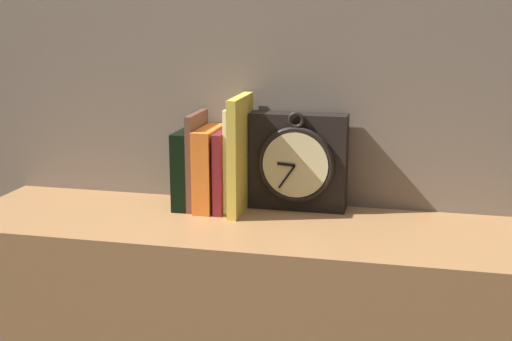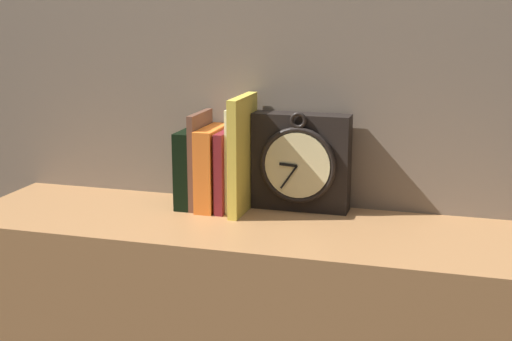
{
  "view_description": "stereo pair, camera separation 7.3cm",
  "coord_description": "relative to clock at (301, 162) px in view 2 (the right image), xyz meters",
  "views": [
    {
      "loc": [
        0.32,
        -1.37,
        1.26
      ],
      "look_at": [
        0.0,
        0.0,
        0.93
      ],
      "focal_mm": 50.0,
      "sensor_mm": 36.0,
      "label": 1
    },
    {
      "loc": [
        0.39,
        -1.35,
        1.26
      ],
      "look_at": [
        0.0,
        0.0,
        0.93
      ],
      "focal_mm": 50.0,
      "sensor_mm": 36.0,
      "label": 2
    }
  ],
  "objects": [
    {
      "name": "clock",
      "position": [
        0.0,
        0.0,
        0.0
      ],
      "size": [
        0.21,
        0.07,
        0.22
      ],
      "color": "black",
      "rests_on": "bookshelf"
    },
    {
      "name": "book_slot3_maroon",
      "position": [
        -0.16,
        -0.03,
        -0.02
      ],
      "size": [
        0.02,
        0.14,
        0.18
      ],
      "color": "maroon",
      "rests_on": "bookshelf"
    },
    {
      "name": "book_slot5_yellow",
      "position": [
        -0.12,
        -0.04,
        0.02
      ],
      "size": [
        0.02,
        0.16,
        0.25
      ],
      "color": "gold",
      "rests_on": "bookshelf"
    },
    {
      "name": "book_slot0_black",
      "position": [
        -0.24,
        -0.03,
        -0.02
      ],
      "size": [
        0.04,
        0.13,
        0.17
      ],
      "color": "black",
      "rests_on": "bookshelf"
    },
    {
      "name": "book_slot4_cream",
      "position": [
        -0.14,
        -0.03,
        0.01
      ],
      "size": [
        0.02,
        0.12,
        0.23
      ],
      "color": "beige",
      "rests_on": "bookshelf"
    },
    {
      "name": "book_slot1_brown",
      "position": [
        -0.22,
        -0.03,
        -0.0
      ],
      "size": [
        0.01,
        0.13,
        0.21
      ],
      "color": "brown",
      "rests_on": "bookshelf"
    },
    {
      "name": "book_slot2_orange",
      "position": [
        -0.19,
        -0.04,
        -0.02
      ],
      "size": [
        0.04,
        0.14,
        0.18
      ],
      "color": "orange",
      "rests_on": "bookshelf"
    }
  ]
}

